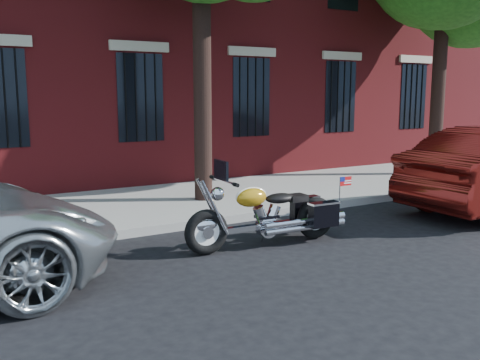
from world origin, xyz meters
TOP-DOWN VIEW (x-y plane):
  - ground at (0.00, 0.00)m, footprint 120.00×120.00m
  - curb at (0.00, 1.38)m, footprint 40.00×0.16m
  - sidewalk at (0.00, 3.26)m, footprint 40.00×3.60m
  - motorcycle at (0.09, -0.20)m, footprint 2.67×0.83m

SIDE VIEW (x-z plane):
  - ground at x=0.00m, z-range 0.00..0.00m
  - curb at x=0.00m, z-range 0.00..0.15m
  - sidewalk at x=0.00m, z-range 0.00..0.15m
  - motorcycle at x=0.09m, z-range -0.22..1.14m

